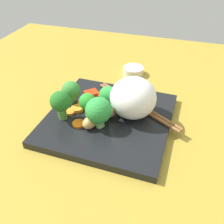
# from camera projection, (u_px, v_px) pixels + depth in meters

# --- Properties ---
(ground_plane) EXTENTS (1.10, 1.10, 0.02)m
(ground_plane) POSITION_uv_depth(u_px,v_px,m) (109.00, 125.00, 0.56)
(ground_plane) COLOR olive
(square_plate) EXTENTS (0.27, 0.27, 0.02)m
(square_plate) POSITION_uv_depth(u_px,v_px,m) (109.00, 119.00, 0.55)
(square_plate) COLOR black
(square_plate) RESTS_ON ground_plane
(rice_mound) EXTENTS (0.10, 0.11, 0.09)m
(rice_mound) POSITION_uv_depth(u_px,v_px,m) (133.00, 98.00, 0.52)
(rice_mound) COLOR white
(rice_mound) RESTS_ON square_plate
(broccoli_floret_0) EXTENTS (0.04, 0.04, 0.07)m
(broccoli_floret_0) POSITION_uv_depth(u_px,v_px,m) (61.00, 103.00, 0.51)
(broccoli_floret_0) COLOR #57993E
(broccoli_floret_0) RESTS_ON square_plate
(broccoli_floret_1) EXTENTS (0.04, 0.04, 0.06)m
(broccoli_floret_1) POSITION_uv_depth(u_px,v_px,m) (87.00, 102.00, 0.53)
(broccoli_floret_1) COLOR #72A446
(broccoli_floret_1) RESTS_ON square_plate
(broccoli_floret_2) EXTENTS (0.05, 0.05, 0.07)m
(broccoli_floret_2) POSITION_uv_depth(u_px,v_px,m) (99.00, 111.00, 0.50)
(broccoli_floret_2) COLOR #75B55B
(broccoli_floret_2) RESTS_ON square_plate
(broccoli_floret_3) EXTENTS (0.04, 0.04, 0.06)m
(broccoli_floret_3) POSITION_uv_depth(u_px,v_px,m) (108.00, 96.00, 0.54)
(broccoli_floret_3) COLOR #7ABA51
(broccoli_floret_3) RESTS_ON square_plate
(broccoli_floret_4) EXTENTS (0.04, 0.04, 0.06)m
(broccoli_floret_4) POSITION_uv_depth(u_px,v_px,m) (71.00, 91.00, 0.57)
(broccoli_floret_4) COLOR #5BA048
(broccoli_floret_4) RESTS_ON square_plate
(carrot_slice_0) EXTENTS (0.03, 0.03, 0.01)m
(carrot_slice_0) POSITION_uv_depth(u_px,v_px,m) (70.00, 112.00, 0.55)
(carrot_slice_0) COLOR orange
(carrot_slice_0) RESTS_ON square_plate
(carrot_slice_1) EXTENTS (0.04, 0.04, 0.01)m
(carrot_slice_1) POSITION_uv_depth(u_px,v_px,m) (83.00, 102.00, 0.58)
(carrot_slice_1) COLOR orange
(carrot_slice_1) RESTS_ON square_plate
(carrot_slice_2) EXTENTS (0.03, 0.03, 0.01)m
(carrot_slice_2) POSITION_uv_depth(u_px,v_px,m) (94.00, 105.00, 0.57)
(carrot_slice_2) COLOR orange
(carrot_slice_2) RESTS_ON square_plate
(carrot_slice_3) EXTENTS (0.03, 0.03, 0.00)m
(carrot_slice_3) POSITION_uv_depth(u_px,v_px,m) (79.00, 124.00, 0.52)
(carrot_slice_3) COLOR orange
(carrot_slice_3) RESTS_ON square_plate
(carrot_slice_4) EXTENTS (0.04, 0.04, 0.01)m
(carrot_slice_4) POSITION_uv_depth(u_px,v_px,m) (78.00, 107.00, 0.57)
(carrot_slice_4) COLOR orange
(carrot_slice_4) RESTS_ON square_plate
(carrot_slice_5) EXTENTS (0.04, 0.04, 0.01)m
(carrot_slice_5) POSITION_uv_depth(u_px,v_px,m) (95.00, 119.00, 0.53)
(carrot_slice_5) COLOR orange
(carrot_slice_5) RESTS_ON square_plate
(pepper_chunk_0) EXTENTS (0.03, 0.04, 0.02)m
(pepper_chunk_0) POSITION_uv_depth(u_px,v_px,m) (105.00, 99.00, 0.58)
(pepper_chunk_0) COLOR red
(pepper_chunk_0) RESTS_ON square_plate
(pepper_chunk_1) EXTENTS (0.04, 0.04, 0.02)m
(pepper_chunk_1) POSITION_uv_depth(u_px,v_px,m) (92.00, 96.00, 0.59)
(pepper_chunk_1) COLOR red
(pepper_chunk_1) RESTS_ON square_plate
(chicken_piece_0) EXTENTS (0.04, 0.04, 0.02)m
(chicken_piece_0) POSITION_uv_depth(u_px,v_px,m) (109.00, 112.00, 0.54)
(chicken_piece_0) COLOR tan
(chicken_piece_0) RESTS_ON square_plate
(chicken_piece_1) EXTENTS (0.04, 0.04, 0.02)m
(chicken_piece_1) POSITION_uv_depth(u_px,v_px,m) (99.00, 110.00, 0.55)
(chicken_piece_1) COLOR tan
(chicken_piece_1) RESTS_ON square_plate
(chicken_piece_3) EXTENTS (0.04, 0.04, 0.03)m
(chicken_piece_3) POSITION_uv_depth(u_px,v_px,m) (90.00, 123.00, 0.51)
(chicken_piece_3) COLOR tan
(chicken_piece_3) RESTS_ON square_plate
(chopstick_pair) EXTENTS (0.14, 0.22, 0.01)m
(chopstick_pair) POSITION_uv_depth(u_px,v_px,m) (137.00, 105.00, 0.57)
(chopstick_pair) COLOR brown
(chopstick_pair) RESTS_ON square_plate
(sauce_cup) EXTENTS (0.06, 0.06, 0.02)m
(sauce_cup) POSITION_uv_depth(u_px,v_px,m) (133.00, 71.00, 0.72)
(sauce_cup) COLOR silver
(sauce_cup) RESTS_ON ground_plane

